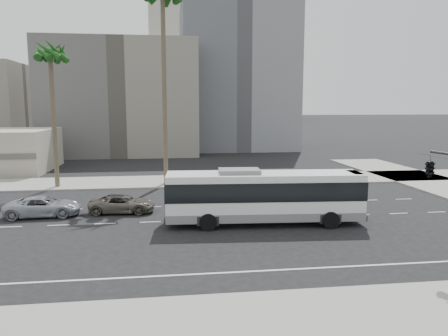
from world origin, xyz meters
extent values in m
plane|color=black|center=(0.00, 0.00, 0.00)|extent=(700.00, 700.00, 0.00)
cube|color=gray|center=(0.00, 15.50, 0.07)|extent=(120.00, 7.00, 0.15)
cube|color=gray|center=(0.00, -15.50, 0.07)|extent=(120.00, 7.00, 0.15)
cube|color=#63605C|center=(-12.00, 45.00, 9.00)|extent=(24.00, 18.00, 18.00)
cube|color=slate|center=(8.00, 52.00, 13.00)|extent=(20.00, 20.00, 26.00)
cube|color=beige|center=(-2.00, 250.00, 22.00)|extent=(42.00, 42.00, 44.00)
cube|color=beige|center=(-2.00, 250.00, 60.00)|extent=(26.00, 26.00, 32.00)
cube|color=#535965|center=(45.00, 230.00, 35.00)|extent=(26.00, 26.00, 70.00)
cube|color=#535965|center=(70.00, 260.00, 30.00)|extent=(22.00, 22.00, 60.00)
cube|color=white|center=(1.57, -1.36, 2.00)|extent=(13.04, 3.67, 2.89)
cube|color=black|center=(1.57, -1.36, 2.39)|extent=(13.10, 3.73, 1.22)
cube|color=slate|center=(1.57, -1.36, 0.72)|extent=(13.06, 3.71, 0.56)
cube|color=slate|center=(-0.09, -1.36, 3.55)|extent=(2.78, 1.95, 0.33)
cube|color=#262628|center=(7.68, -1.36, 3.28)|extent=(0.80, 2.04, 0.33)
cylinder|color=black|center=(5.68, -2.78, 0.56)|extent=(1.11, 0.33, 1.11)
cylinder|color=black|center=(5.68, 0.07, 0.56)|extent=(1.11, 0.33, 1.11)
cylinder|color=black|center=(-2.20, -2.78, 0.56)|extent=(1.11, 0.33, 1.11)
cylinder|color=black|center=(-2.20, 0.07, 0.56)|extent=(1.11, 0.33, 1.11)
imported|color=#615B51|center=(-8.15, 2.97, 0.66)|extent=(2.50, 4.89, 1.32)
imported|color=#989DA6|center=(-13.65, 2.63, 0.72)|extent=(2.73, 5.31, 1.43)
imported|color=#262628|center=(7.59, -10.00, 5.02)|extent=(2.69, 0.96, 1.06)
cylinder|color=brown|center=(-4.96, 14.09, 9.05)|extent=(0.50, 0.50, 18.10)
cylinder|color=brown|center=(-15.35, 13.63, 6.21)|extent=(0.39, 0.39, 12.42)
camera|label=1|loc=(-4.70, -28.55, 7.81)|focal=34.23mm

